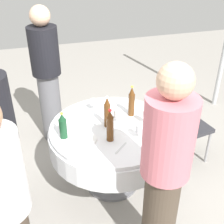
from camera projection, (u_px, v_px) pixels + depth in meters
ground_plane at (112, 182)px, 3.21m from camera, size 10.00×10.00×0.00m
dining_table at (112, 139)px, 2.91m from camera, size 1.24×1.24×0.74m
bottle_dark_green_north at (63, 126)px, 2.62m from camera, size 0.07×0.07×0.26m
bottle_brown_inner at (132, 102)px, 2.94m from camera, size 0.06×0.06×0.33m
bottle_brown_near at (107, 112)px, 2.76m from camera, size 0.06×0.06×0.32m
bottle_brown_far at (110, 126)px, 2.57m from camera, size 0.06×0.06×0.31m
wine_glass_far at (163, 121)px, 2.74m from camera, size 0.06×0.06×0.13m
wine_glass_front at (117, 114)px, 2.82m from camera, size 0.07×0.07×0.15m
wine_glass_mid at (140, 129)px, 2.62m from camera, size 0.07×0.07×0.14m
wine_glass_west at (93, 103)px, 3.05m from camera, size 0.06×0.06×0.13m
wine_glass_right at (146, 114)px, 2.81m from camera, size 0.07×0.07×0.15m
plate_right at (78, 123)px, 2.87m from camera, size 0.23×0.23×0.02m
plate_south at (85, 139)px, 2.63m from camera, size 0.22×0.22×0.02m
fork_inner at (121, 148)px, 2.53m from camera, size 0.15×0.13×0.00m
person_inner at (47, 75)px, 3.50m from camera, size 0.34×0.34×1.70m
person_near at (4, 208)px, 1.82m from camera, size 0.34×0.34×1.64m
person_far at (164, 173)px, 2.03m from camera, size 0.34×0.34×1.72m
chair_mid at (185, 123)px, 3.29m from camera, size 0.46×0.46×0.87m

